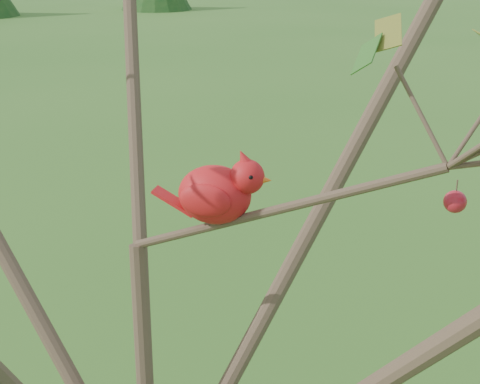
# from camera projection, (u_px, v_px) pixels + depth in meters

# --- Properties ---
(crabapple_tree) EXTENTS (2.35, 2.05, 2.95)m
(crabapple_tree) POSITION_uv_depth(u_px,v_px,m) (138.00, 192.00, 1.20)
(crabapple_tree) COLOR #443224
(crabapple_tree) RESTS_ON ground
(cardinal) EXTENTS (0.24, 0.13, 0.17)m
(cardinal) POSITION_uv_depth(u_px,v_px,m) (219.00, 192.00, 1.27)
(cardinal) COLOR red
(cardinal) RESTS_ON ground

